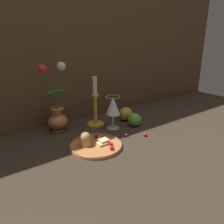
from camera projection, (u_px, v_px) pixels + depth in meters
ground_plane at (102, 135)px, 1.06m from camera, size 2.40×2.40×0.00m
wall_back at (68, 6)px, 1.09m from camera, size 2.40×0.04×1.20m
vase at (57, 113)px, 1.08m from camera, size 0.13×0.10×0.34m
plate_with_pastries at (95, 144)px, 0.94m from camera, size 0.23×0.23×0.07m
wine_glass at (113, 107)px, 1.11m from camera, size 0.07×0.07×0.17m
candlestick at (95, 109)px, 1.16m from camera, size 0.09×0.09×0.27m
apple_beside_vase at (134, 119)px, 1.17m from camera, size 0.07×0.07×0.08m
apple_near_glass at (126, 114)px, 1.24m from camera, size 0.08×0.08×0.09m
berry_near_plate at (145, 135)px, 1.05m from camera, size 0.02×0.02×0.02m
berry_front_center at (126, 135)px, 1.04m from camera, size 0.02×0.02×0.02m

